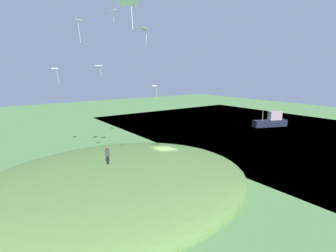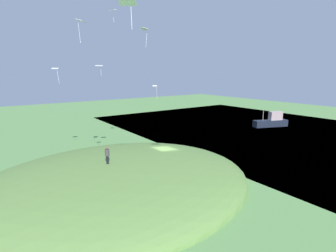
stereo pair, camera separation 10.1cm
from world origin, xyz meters
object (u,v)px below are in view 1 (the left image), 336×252
object	(u,v)px
person_watching_kites	(107,153)
mooring_post	(200,156)
kite_10	(55,70)
kite_1	(128,3)
kite_8	(144,30)
kite_9	(155,87)
kite_2	(99,66)
boat_on_lake	(271,121)
kite_6	(112,11)
kite_5	(80,22)

from	to	relation	value
person_watching_kites	mooring_post	bearing A→B (deg)	-110.97
kite_10	mooring_post	world-z (taller)	kite_10
kite_1	kite_10	bearing A→B (deg)	-86.68
kite_8	kite_9	world-z (taller)	kite_8
kite_2	kite_10	distance (m)	5.50
kite_8	kite_10	bearing A→B (deg)	-29.97
mooring_post	kite_10	bearing A→B (deg)	-29.40
kite_8	mooring_post	world-z (taller)	kite_8
boat_on_lake	kite_8	xyz separation A→B (m)	(33.81, 3.49, 15.48)
mooring_post	kite_9	bearing A→B (deg)	-71.51
person_watching_kites	kite_6	bearing A→B (deg)	-58.87
kite_2	kite_6	size ratio (longest dim) A/B	0.95
kite_6	kite_10	distance (m)	9.71
boat_on_lake	kite_8	size ratio (longest dim) A/B	3.36
kite_5	kite_8	world-z (taller)	kite_8
kite_2	boat_on_lake	bearing A→B (deg)	-177.21
kite_9	kite_8	bearing A→B (deg)	44.27
boat_on_lake	kite_10	bearing A→B (deg)	-160.92
kite_9	kite_1	bearing A→B (deg)	52.19
kite_9	person_watching_kites	bearing A→B (deg)	36.94
mooring_post	person_watching_kites	bearing A→B (deg)	4.58
person_watching_kites	kite_9	bearing A→B (deg)	-78.61
kite_10	mooring_post	bearing A→B (deg)	150.60
kite_5	kite_10	distance (m)	8.58
kite_6	mooring_post	bearing A→B (deg)	154.56
kite_8	mooring_post	xyz separation A→B (m)	(-6.42, 3.49, -16.21)
person_watching_kites	kite_2	world-z (taller)	kite_2
kite_1	kite_6	size ratio (longest dim) A/B	1.41
kite_1	kite_6	world-z (taller)	kite_6
kite_9	kite_10	size ratio (longest dim) A/B	1.05
kite_6	kite_8	world-z (taller)	kite_6
boat_on_lake	kite_2	xyz separation A→B (m)	(39.09, 1.90, 11.18)
kite_2	kite_10	size ratio (longest dim) A/B	0.65
person_watching_kites	mooring_post	size ratio (longest dim) A/B	2.22
boat_on_lake	kite_10	xyz separation A→B (m)	(43.08, -1.86, 10.78)
kite_1	kite_10	distance (m)	17.75
person_watching_kites	kite_2	size ratio (longest dim) A/B	1.41
person_watching_kites	kite_5	xyz separation A→B (m)	(0.97, -2.66, 12.68)
boat_on_lake	kite_1	distance (m)	47.21
kite_9	mooring_post	size ratio (longest dim) A/B	2.54
kite_2	mooring_post	size ratio (longest dim) A/B	1.57
person_watching_kites	kite_10	bearing A→B (deg)	-14.22
kite_2	mooring_post	bearing A→B (deg)	156.53
kite_5	kite_9	xyz separation A→B (m)	(-12.21, -5.79, -6.89)
kite_1	kite_2	size ratio (longest dim) A/B	1.49
kite_9	kite_10	bearing A→B (deg)	-6.41
boat_on_lake	kite_10	size ratio (longest dim) A/B	4.01
boat_on_lake	kite_1	bearing A→B (deg)	-138.37
kite_9	kite_10	xyz separation A→B (m)	(13.23, -1.49, 2.47)
kite_5	kite_1	bearing A→B (deg)	89.91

